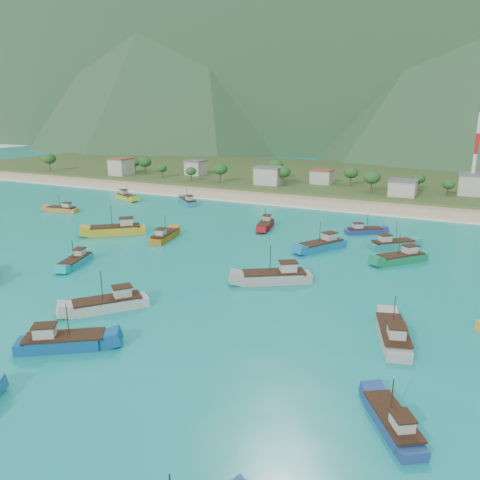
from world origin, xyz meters
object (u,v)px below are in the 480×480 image
at_px(boat_12, 401,258).
at_px(boat_13, 364,231).
at_px(boat_23, 164,237).
at_px(boat_8, 76,262).
at_px(boat_10, 117,230).
at_px(boat_21, 266,225).
at_px(radio_tower, 478,133).
at_px(boat_3, 188,202).
at_px(boat_9, 392,245).
at_px(boat_1, 322,246).
at_px(boat_25, 275,277).
at_px(boat_7, 109,304).
at_px(boat_24, 393,336).
at_px(boat_17, 126,197).
at_px(boat_11, 63,343).
at_px(boat_14, 393,424).
at_px(boat_19, 62,210).

relative_size(boat_12, boat_13, 1.14).
bearing_deg(boat_23, boat_8, -113.64).
height_order(boat_10, boat_13, boat_10).
bearing_deg(boat_21, radio_tower, -136.80).
relative_size(boat_3, boat_10, 0.79).
bearing_deg(boat_9, boat_10, -116.23).
height_order(boat_3, boat_9, boat_3).
bearing_deg(boat_1, boat_9, -120.60).
relative_size(boat_9, boat_25, 0.79).
height_order(boat_7, boat_12, boat_7).
xyz_separation_m(boat_10, boat_25, (46.12, -13.40, -0.10)).
bearing_deg(boat_24, boat_21, 111.74).
xyz_separation_m(radio_tower, boat_21, (-45.35, -67.09, -20.84)).
bearing_deg(boat_13, boat_7, -57.26).
xyz_separation_m(boat_17, boat_24, (95.48, -63.89, 0.06)).
relative_size(boat_1, boat_25, 0.96).
height_order(boat_11, boat_14, boat_11).
distance_m(boat_8, boat_19, 52.88).
height_order(boat_8, boat_13, boat_8).
xyz_separation_m(boat_13, boat_21, (-23.41, -5.32, 0.08)).
bearing_deg(boat_8, boat_24, 157.17).
distance_m(boat_9, boat_24, 44.45).
relative_size(boat_3, boat_14, 1.11).
relative_size(boat_12, boat_23, 0.95).
bearing_deg(radio_tower, boat_19, -144.62).
bearing_deg(boat_3, boat_17, 136.25).
xyz_separation_m(boat_7, boat_17, (-56.23, 72.03, -0.08)).
xyz_separation_m(boat_14, boat_21, (-41.10, 65.81, 0.10)).
xyz_separation_m(boat_11, boat_14, (39.02, 2.25, -0.21)).
bearing_deg(boat_7, boat_24, -128.37).
height_order(boat_7, boat_13, boat_7).
distance_m(boat_8, boat_24, 59.52).
height_order(boat_10, boat_25, boat_10).
height_order(radio_tower, boat_17, radio_tower).
relative_size(boat_11, boat_17, 1.01).
bearing_deg(radio_tower, boat_9, -101.05).
xyz_separation_m(boat_1, boat_23, (-34.56, -8.41, -0.12)).
xyz_separation_m(radio_tower, boat_24, (-6.97, -115.33, -20.73)).
bearing_deg(boat_23, boat_10, 172.44).
bearing_deg(boat_21, boat_10, 23.66).
bearing_deg(boat_8, boat_12, -169.99).
xyz_separation_m(boat_11, boat_17, (-59.19, 83.72, -0.05)).
xyz_separation_m(boat_10, boat_14, (70.35, -44.24, -0.44)).
height_order(radio_tower, boat_8, radio_tower).
height_order(boat_8, boat_12, boat_12).
height_order(boat_7, boat_19, boat_7).
bearing_deg(boat_12, radio_tower, -56.78).
distance_m(boat_10, boat_17, 46.50).
height_order(boat_12, boat_19, boat_12).
relative_size(boat_11, boat_19, 1.09).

